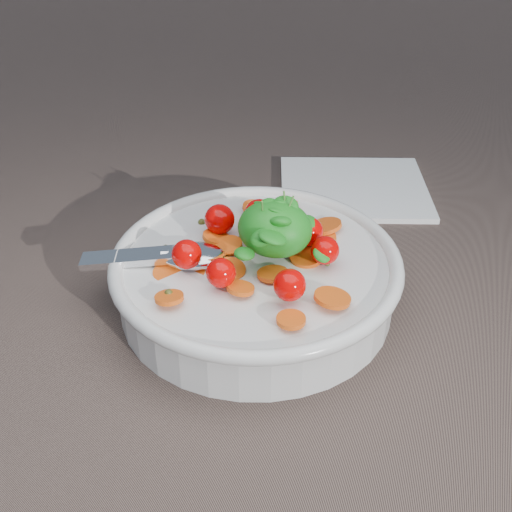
% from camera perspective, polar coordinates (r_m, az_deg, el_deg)
% --- Properties ---
extents(ground, '(6.00, 6.00, 0.00)m').
position_cam_1_polar(ground, '(0.62, 1.87, -4.09)').
color(ground, '#6F5A4F').
rests_on(ground, ground).
extents(bowl, '(0.29, 0.27, 0.11)m').
position_cam_1_polar(bowl, '(0.60, 0.01, -1.74)').
color(bowl, silver).
rests_on(bowl, ground).
extents(napkin, '(0.22, 0.20, 0.01)m').
position_cam_1_polar(napkin, '(0.81, 8.69, 5.99)').
color(napkin, white).
rests_on(napkin, ground).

